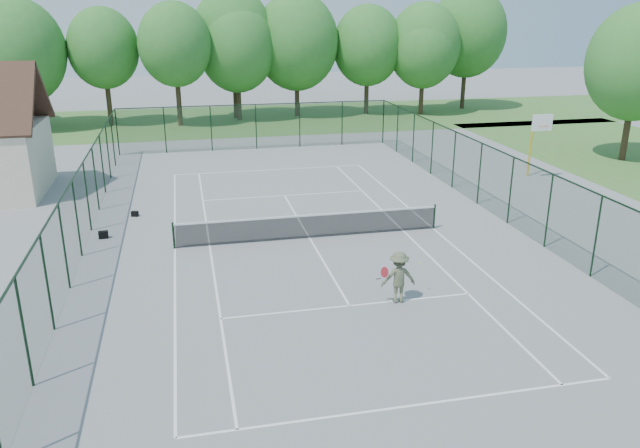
{
  "coord_description": "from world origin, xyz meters",
  "views": [
    {
      "loc": [
        -4.83,
        -23.84,
        9.04
      ],
      "look_at": [
        0.0,
        -2.0,
        1.3
      ],
      "focal_mm": 35.0,
      "sensor_mm": 36.0,
      "label": 1
    }
  ],
  "objects_px": {
    "tennis_player": "(399,277)",
    "basketball_goal": "(537,133)",
    "tennis_net": "(310,225)",
    "sports_bag_a": "(103,235)"
  },
  "relations": [
    {
      "from": "basketball_goal",
      "to": "sports_bag_a",
      "type": "bearing_deg",
      "value": -167.53
    },
    {
      "from": "sports_bag_a",
      "to": "tennis_player",
      "type": "relative_size",
      "value": 0.22
    },
    {
      "from": "sports_bag_a",
      "to": "tennis_player",
      "type": "xyz_separation_m",
      "value": [
        9.99,
        -8.29,
        0.72
      ]
    },
    {
      "from": "basketball_goal",
      "to": "tennis_player",
      "type": "xyz_separation_m",
      "value": [
        -12.61,
        -13.28,
        -1.7
      ]
    },
    {
      "from": "basketball_goal",
      "to": "sports_bag_a",
      "type": "relative_size",
      "value": 9.55
    },
    {
      "from": "basketball_goal",
      "to": "sports_bag_a",
      "type": "distance_m",
      "value": 23.27
    },
    {
      "from": "tennis_player",
      "to": "tennis_net",
      "type": "bearing_deg",
      "value": 104.04
    },
    {
      "from": "tennis_net",
      "to": "tennis_player",
      "type": "xyz_separation_m",
      "value": [
        1.61,
        -6.44,
        0.29
      ]
    },
    {
      "from": "tennis_player",
      "to": "basketball_goal",
      "type": "bearing_deg",
      "value": 46.49
    },
    {
      "from": "tennis_net",
      "to": "basketball_goal",
      "type": "relative_size",
      "value": 3.04
    }
  ]
}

